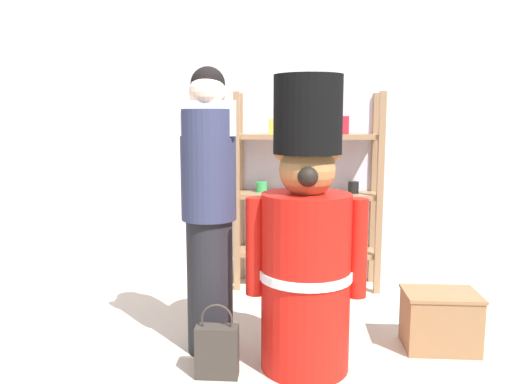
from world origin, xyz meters
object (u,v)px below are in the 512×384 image
at_px(person_shopper, 209,207).
at_px(display_crate, 440,320).
at_px(shopping_bag, 217,350).
at_px(merchandise_shelf, 307,192).
at_px(teddy_bear_guard, 306,245).

bearing_deg(person_shopper, display_crate, 5.01).
bearing_deg(display_crate, shopping_bag, -161.44).
xyz_separation_m(person_shopper, shopping_bag, (0.09, -0.32, -0.74)).
relative_size(merchandise_shelf, display_crate, 3.62).
relative_size(merchandise_shelf, shopping_bag, 3.89).
bearing_deg(shopping_bag, display_crate, 18.56).
distance_m(merchandise_shelf, display_crate, 1.53).
xyz_separation_m(teddy_bear_guard, person_shopper, (-0.57, 0.17, 0.18)).
bearing_deg(shopping_bag, person_shopper, 105.17).
bearing_deg(person_shopper, shopping_bag, -74.83).
height_order(person_shopper, shopping_bag, person_shopper).
height_order(teddy_bear_guard, person_shopper, person_shopper).
distance_m(merchandise_shelf, person_shopper, 1.42).
bearing_deg(teddy_bear_guard, display_crate, 19.45).
xyz_separation_m(merchandise_shelf, shopping_bag, (-0.53, -1.59, -0.65)).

